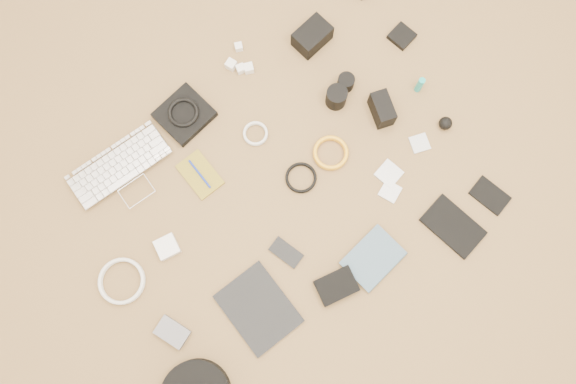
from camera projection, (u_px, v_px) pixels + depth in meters
laptop at (127, 177)px, 1.96m from camera, size 0.36×0.26×0.03m
headphone_pouch at (184, 115)px, 2.01m from camera, size 0.20×0.19×0.03m
headphones at (183, 112)px, 1.99m from camera, size 0.14×0.14×0.01m
charger_a at (231, 65)px, 2.05m from camera, size 0.04×0.04×0.03m
charger_b at (239, 47)px, 2.07m from camera, size 0.04×0.04×0.03m
charger_c at (241, 69)px, 2.05m from camera, size 0.04×0.04×0.03m
charger_d at (249, 68)px, 2.05m from camera, size 0.04×0.04×0.03m
dslr_camera at (312, 36)px, 2.05m from camera, size 0.15×0.11×0.08m
notebook_olive at (200, 175)px, 1.97m from camera, size 0.11×0.16×0.01m
pen_blue at (200, 174)px, 1.97m from camera, size 0.02×0.13×0.01m
cable_white_a at (256, 134)px, 2.00m from camera, size 0.12×0.12×0.01m
lens_a at (336, 97)px, 2.00m from camera, size 0.08×0.08×0.08m
lens_b at (346, 82)px, 2.02m from camera, size 0.06×0.06×0.06m
card_reader at (402, 36)px, 2.08m from camera, size 0.10×0.10×0.02m
power_brick at (167, 247)px, 1.91m from camera, size 0.08×0.08×0.03m
cable_white_b at (122, 281)px, 1.89m from camera, size 0.21×0.21×0.01m
cable_black at (301, 178)px, 1.97m from camera, size 0.13×0.13×0.01m
cable_yellow at (330, 153)px, 1.99m from camera, size 0.15×0.15×0.01m
flash at (382, 109)px, 1.99m from camera, size 0.09×0.13×0.08m
lens_cleaner at (420, 85)px, 2.01m from camera, size 0.03×0.03×0.08m
battery_charger at (172, 332)px, 1.85m from camera, size 0.10×0.12×0.03m
tablet at (258, 309)px, 1.87m from camera, size 0.21×0.26×0.01m
phone at (286, 253)px, 1.91m from camera, size 0.09×0.12×0.01m
filter_case_left at (390, 191)px, 1.96m from camera, size 0.09×0.09×0.01m
filter_case_mid at (389, 174)px, 1.97m from camera, size 0.09×0.09×0.01m
filter_case_right at (420, 143)px, 2.00m from camera, size 0.08×0.08×0.01m
air_blower at (445, 123)px, 1.99m from camera, size 0.06×0.06×0.05m
drive_case at (336, 286)px, 1.88m from camera, size 0.14×0.11×0.03m
paperback at (388, 273)px, 1.89m from camera, size 0.21×0.17×0.02m
notebook_black_a at (453, 226)px, 1.93m from camera, size 0.17×0.22×0.01m
notebook_black_b at (490, 196)px, 1.96m from camera, size 0.11×0.14×0.01m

